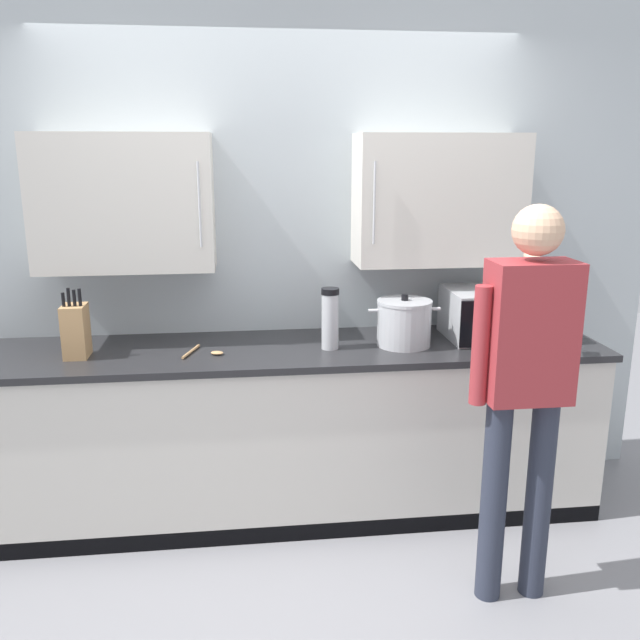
# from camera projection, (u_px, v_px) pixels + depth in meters

# --- Properties ---
(ground_plane) EXTENTS (9.33, 9.33, 0.00)m
(ground_plane) POSITION_uv_depth(u_px,v_px,m) (304.00, 588.00, 2.99)
(ground_plane) COLOR gray
(back_wall_tiled) EXTENTS (4.23, 0.44, 2.74)m
(back_wall_tiled) POSITION_uv_depth(u_px,v_px,m) (284.00, 238.00, 3.63)
(back_wall_tiled) COLOR #B2BCC1
(back_wall_tiled) RESTS_ON ground_plane
(counter_unit) EXTENTS (3.24, 0.70, 0.92)m
(counter_unit) POSITION_uv_depth(u_px,v_px,m) (291.00, 430.00, 3.55)
(counter_unit) COLOR beige
(counter_unit) RESTS_ON ground_plane
(microwave_oven) EXTENTS (0.57, 0.43, 0.26)m
(microwave_oven) POSITION_uv_depth(u_px,v_px,m) (495.00, 314.00, 3.57)
(microwave_oven) COLOR #B7BABF
(microwave_oven) RESTS_ON counter_unit
(wooden_spoon) EXTENTS (0.21, 0.21, 0.02)m
(wooden_spoon) POSITION_uv_depth(u_px,v_px,m) (204.00, 352.00, 3.31)
(wooden_spoon) COLOR tan
(wooden_spoon) RESTS_ON counter_unit
(thermos_flask) EXTENTS (0.09, 0.09, 0.31)m
(thermos_flask) POSITION_uv_depth(u_px,v_px,m) (330.00, 318.00, 3.36)
(thermos_flask) COLOR #B7BABF
(thermos_flask) RESTS_ON counter_unit
(knife_block) EXTENTS (0.11, 0.15, 0.35)m
(knife_block) POSITION_uv_depth(u_px,v_px,m) (76.00, 331.00, 3.23)
(knife_block) COLOR tan
(knife_block) RESTS_ON counter_unit
(stock_pot) EXTENTS (0.38, 0.28, 0.27)m
(stock_pot) POSITION_uv_depth(u_px,v_px,m) (404.00, 323.00, 3.43)
(stock_pot) COLOR #B7BABF
(stock_pot) RESTS_ON counter_unit
(person_figure) EXTENTS (0.49, 0.65, 1.71)m
(person_figure) POSITION_uv_depth(u_px,v_px,m) (526.00, 373.00, 2.71)
(person_figure) COLOR #282D3D
(person_figure) RESTS_ON ground_plane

